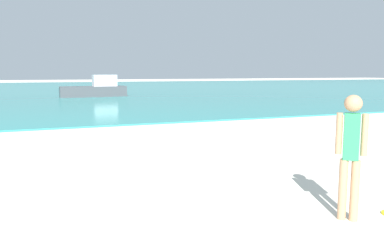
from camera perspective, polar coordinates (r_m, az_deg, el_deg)
water at (r=43.04m, az=-17.30°, el=3.98°), size 160.00×60.00×0.06m
person_standing at (r=5.11m, az=24.05°, el=-5.13°), size 0.31×0.28×1.68m
boat_near at (r=29.09m, az=-15.13°, el=4.03°), size 5.07×1.89×1.69m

